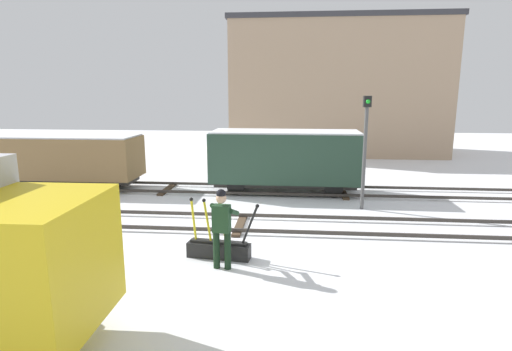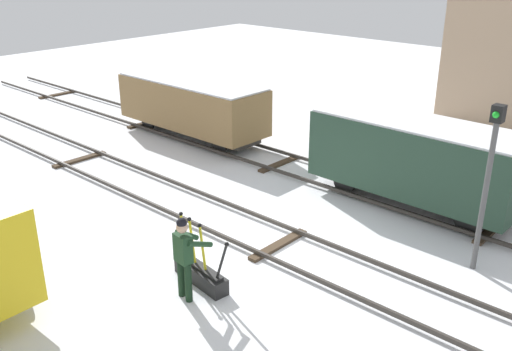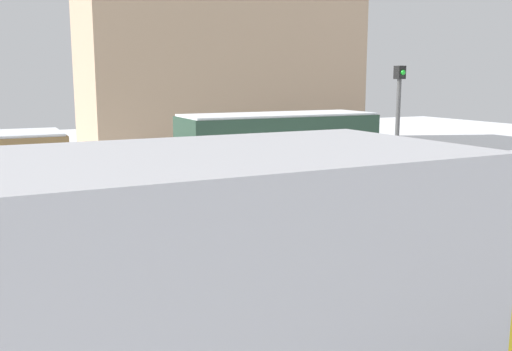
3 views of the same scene
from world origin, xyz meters
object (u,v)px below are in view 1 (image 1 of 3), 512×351
object	(u,v)px
signal_post	(365,141)
freight_car_near_switch	(63,158)
freight_car_far_end	(285,158)
rail_worker	(222,223)
switch_lever_frame	(219,248)

from	to	relation	value
signal_post	freight_car_near_switch	bearing A→B (deg)	169.99
freight_car_near_switch	freight_car_far_end	world-z (taller)	freight_car_far_end
rail_worker	signal_post	xyz separation A→B (m)	(3.91, 5.11, 1.27)
switch_lever_frame	freight_car_far_end	bearing A→B (deg)	84.97
switch_lever_frame	freight_car_near_switch	world-z (taller)	freight_car_near_switch
switch_lever_frame	rail_worker	distance (m)	1.00
switch_lever_frame	signal_post	xyz separation A→B (m)	(4.10, 4.54, 2.07)
signal_post	freight_car_near_switch	size ratio (longest dim) A/B	0.61
rail_worker	freight_car_far_end	size ratio (longest dim) A/B	0.32
freight_car_near_switch	rail_worker	bearing A→B (deg)	-42.47
signal_post	freight_car_far_end	bearing A→B (deg)	142.15
rail_worker	freight_car_far_end	bearing A→B (deg)	87.37
freight_car_far_end	freight_car_near_switch	bearing A→B (deg)	-179.37
switch_lever_frame	rail_worker	world-z (taller)	rail_worker
signal_post	freight_car_near_switch	world-z (taller)	signal_post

